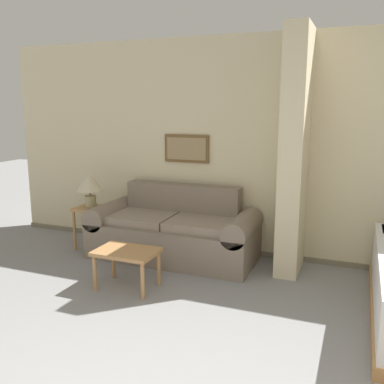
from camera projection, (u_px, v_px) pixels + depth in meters
name	position (u px, v px, depth m)	size (l,w,h in m)	color
wall_back	(291.00, 150.00, 4.90)	(7.62, 0.16, 2.60)	beige
wall_partition_pillar	(294.00, 154.00, 4.53)	(0.24, 0.63, 2.60)	beige
couch	(174.00, 232.00, 5.12)	(1.99, 0.84, 0.84)	gray
coffee_table	(127.00, 256.00, 4.24)	(0.61, 0.42, 0.39)	#B27F4C
side_table	(91.00, 216.00, 5.42)	(0.36, 0.36, 0.54)	#B27F4C
table_lamp	(90.00, 184.00, 5.34)	(0.32, 0.32, 0.43)	tan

